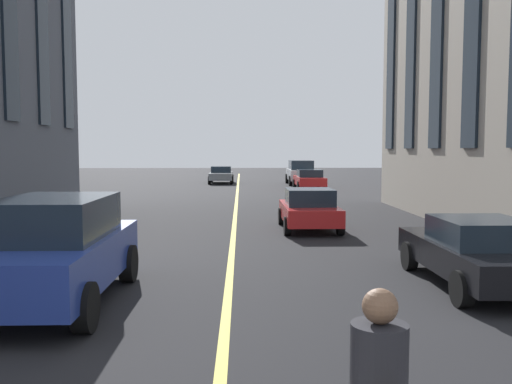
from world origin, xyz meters
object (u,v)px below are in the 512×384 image
Objects in this scene: car_black_far at (477,251)px; car_silver_parked_b at (301,172)px; car_red_trailing at (309,209)px; car_blue_parked_a at (56,249)px; car_red_near at (309,179)px; car_grey_oncoming at (221,175)px.

car_black_far is 31.65m from car_silver_parked_b.
car_red_trailing is (7.72, 2.35, -0.00)m from car_black_far.
car_blue_parked_a is 33.58m from car_silver_parked_b.
car_grey_oncoming is at bearing 41.39° from car_red_near.
car_blue_parked_a is at bearing 163.91° from car_red_near.
car_red_trailing is 26.07m from car_grey_oncoming.
car_black_far is 1.13× the size of car_red_trailing.
car_silver_parked_b is at bearing -5.62° from car_red_trailing.
car_blue_parked_a is 34.53m from car_grey_oncoming.
car_blue_parked_a is (-27.37, 7.90, 0.27)m from car_red_near.
car_silver_parked_b is (23.93, -2.35, 0.27)m from car_red_trailing.
car_blue_parked_a is 1.00× the size of car_silver_parked_b.
car_red_near is 5.28m from car_silver_parked_b.
car_silver_parked_b reaches higher than car_red_near.
car_silver_parked_b is (32.64, -7.90, 0.00)m from car_blue_parked_a.
car_red_near and car_grey_oncoming have the same top height.
car_red_near is (26.38, 0.00, 0.00)m from car_black_far.
car_grey_oncoming is 0.94× the size of car_silver_parked_b.
car_red_near is 1.00× the size of car_grey_oncoming.
car_blue_parked_a is 10.33m from car_red_trailing.
car_blue_parked_a reaches higher than car_red_near.
car_red_near is 18.80m from car_red_trailing.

